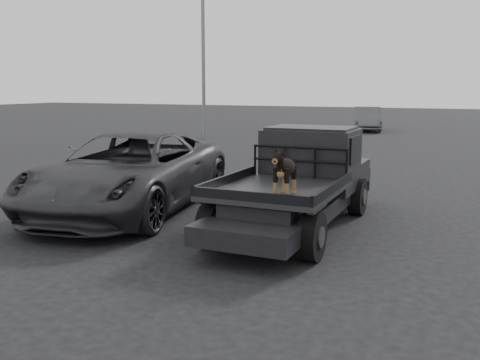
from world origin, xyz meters
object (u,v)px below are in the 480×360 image
at_px(dog, 285,172).
at_px(parked_suv, 129,172).
at_px(distant_car_a, 367,119).
at_px(flatbed_ute, 295,204).

distance_m(dog, parked_suv, 4.23).
height_order(parked_suv, distant_car_a, parked_suv).
relative_size(flatbed_ute, dog, 7.30).
xyz_separation_m(flatbed_ute, distant_car_a, (-3.09, 22.76, 0.23)).
distance_m(flatbed_ute, parked_suv, 3.64).
relative_size(dog, parked_suv, 0.13).
bearing_deg(distant_car_a, parked_suv, -104.94).
xyz_separation_m(dog, parked_suv, (-3.94, 1.45, -0.48)).
relative_size(flatbed_ute, distant_car_a, 1.28).
bearing_deg(dog, distant_car_a, 98.01).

